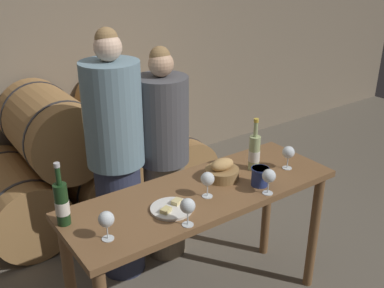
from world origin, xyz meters
The scene contains 15 objects.
stone_wall_back centered at (0.00, 2.17, 1.60)m, with size 10.00×0.12×3.20m.
barrel_stack centered at (0.00, 1.57, 0.52)m, with size 2.01×0.96×1.17m.
tasting_table centered at (0.00, 0.00, 0.76)m, with size 1.64×0.56×0.90m.
person_left centered at (-0.21, 0.69, 0.88)m, with size 0.38×0.38×1.75m.
person_right centered at (0.16, 0.69, 0.80)m, with size 0.36×0.36×1.59m.
wine_bottle_red centered at (-0.77, 0.14, 1.02)m, with size 0.07×0.07×0.34m.
wine_bottle_white centered at (0.42, 0.04, 1.01)m, with size 0.07×0.07×0.34m.
blue_crock centered at (0.31, -0.14, 0.96)m, with size 0.11×0.11×0.11m.
bread_basket centered at (0.18, 0.05, 0.95)m, with size 0.20×0.20×0.13m.
cheese_plate centered at (-0.26, -0.07, 0.91)m, with size 0.23×0.23×0.04m.
wine_glass_far_left centered at (-0.65, -0.11, 1.01)m, with size 0.08×0.08×0.15m.
wine_glass_left centered at (-0.27, -0.24, 1.01)m, with size 0.08×0.08×0.15m.
wine_glass_center centered at (-0.02, -0.07, 1.01)m, with size 0.08×0.08×0.15m.
wine_glass_right centered at (0.28, -0.24, 1.01)m, with size 0.08×0.08×0.15m.
wine_glass_far_right centered at (0.60, -0.08, 1.01)m, with size 0.08×0.08×0.15m.
Camera 1 is at (-1.35, -1.80, 2.18)m, focal length 42.00 mm.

